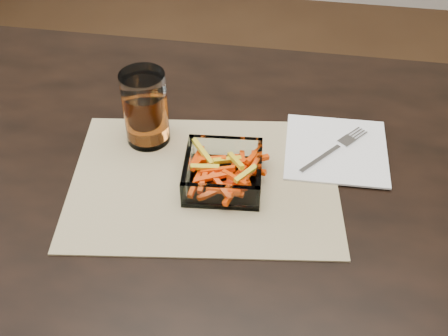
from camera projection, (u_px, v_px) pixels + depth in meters
The scene contains 6 objects.
dining_table at pixel (257, 223), 1.00m from camera, with size 1.60×0.90×0.75m.
placemat at pixel (204, 181), 0.95m from camera, with size 0.45×0.33×0.00m, color tan.
glass_bowl at pixel (223, 173), 0.93m from camera, with size 0.14×0.14×0.05m.
tumbler at pixel (146, 110), 0.99m from camera, with size 0.08×0.08×0.14m.
napkin at pixel (336, 149), 1.01m from camera, with size 0.18×0.18×0.00m, color white.
fork at pixel (335, 148), 1.00m from camera, with size 0.12×0.14×0.00m.
Camera 1 is at (0.05, -0.67, 1.42)m, focal length 45.00 mm.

